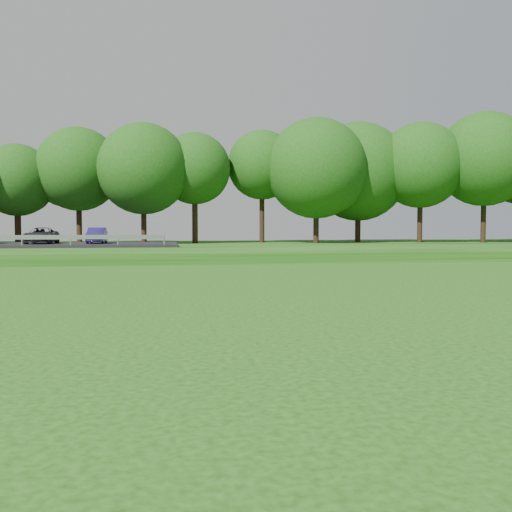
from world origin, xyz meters
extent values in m
cube|color=#173B0B|center=(0.00, 34.00, 0.30)|extent=(130.00, 30.00, 0.60)
cube|color=gray|center=(0.00, 20.00, 0.02)|extent=(130.00, 1.60, 0.04)
cube|color=black|center=(-24.00, 33.00, 0.69)|extent=(24.00, 9.00, 0.18)
imported|color=#36363B|center=(-22.00, 33.00, 1.38)|extent=(1.99, 4.32, 1.20)
imported|color=navy|center=(-18.00, 33.00, 1.38)|extent=(1.27, 3.64, 1.20)
camera|label=1|loc=(-13.17, -11.44, 2.08)|focal=40.00mm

